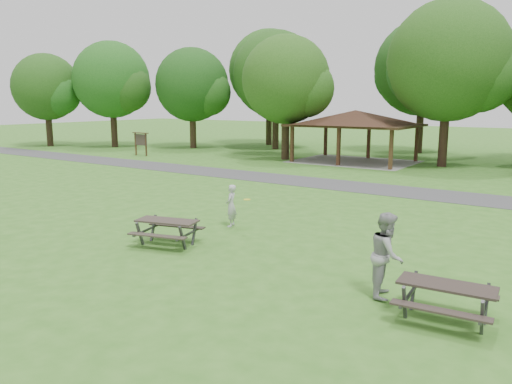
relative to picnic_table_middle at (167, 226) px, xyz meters
name	(u,v)px	position (x,y,z in m)	size (l,w,h in m)	color
ground	(153,251)	(0.09, -0.70, -0.61)	(160.00, 160.00, 0.00)	#366F1F
asphalt_path	(348,186)	(0.09, 13.30, -0.60)	(120.00, 3.20, 0.02)	#403F42
pavilion	(355,120)	(-3.91, 23.30, 2.45)	(8.60, 7.01, 3.76)	#392414
notice_board	(141,140)	(-19.91, 17.30, 0.70)	(1.60, 0.30, 1.88)	#3D2616
tree_row_a	(113,82)	(-27.82, 21.32, 5.54)	(7.56, 7.20, 9.97)	black
tree_row_b	(193,87)	(-20.83, 24.82, 5.05)	(7.14, 6.80, 9.28)	#312016
tree_row_c	(277,77)	(-13.81, 28.32, 5.93)	(8.19, 7.80, 10.67)	black
tree_row_d	(287,82)	(-8.83, 21.82, 5.16)	(6.93, 6.60, 9.27)	black
tree_row_e	(450,64)	(2.19, 24.32, 6.17)	(8.40, 8.00, 11.02)	black
tree_deep_a	(270,73)	(-16.81, 31.82, 6.52)	(8.40, 8.00, 11.38)	black
tree_deep_b	(424,71)	(-1.81, 32.32, 6.27)	(8.40, 8.00, 11.13)	black
tree_flank_left	(47,89)	(-33.83, 18.32, 4.91)	(6.72, 6.40, 8.93)	black
picnic_table_middle	(167,226)	(0.00, 0.00, 0.00)	(2.25, 1.98, 0.83)	#302823
picnic_table_far	(446,293)	(8.56, -0.74, -0.01)	(2.00, 1.66, 0.82)	black
frisbee_in_flight	(247,199)	(1.25, 2.53, 0.57)	(0.31, 0.31, 0.02)	yellow
frisbee_thrower	(231,206)	(0.21, 3.00, 0.15)	(0.55, 0.36, 1.51)	#AEAEB1
frisbee_catcher	(387,255)	(7.07, -0.13, 0.38)	(0.96, 0.75, 1.97)	#99999B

